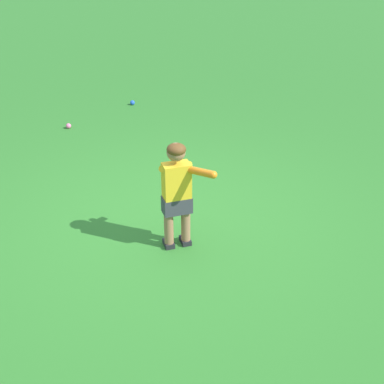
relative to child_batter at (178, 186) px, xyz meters
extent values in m
plane|color=#2D7528|center=(-0.34, 0.35, -0.65)|extent=(40.00, 40.00, 0.00)
cube|color=#232328|center=(-0.08, -0.05, -0.63)|extent=(0.17, 0.17, 0.05)
cylinder|color=#996B4C|center=(-0.07, -0.07, -0.44)|extent=(0.09, 0.09, 0.34)
cube|color=#232328|center=(0.04, 0.07, -0.63)|extent=(0.17, 0.17, 0.05)
cylinder|color=#996B4C|center=(0.05, 0.06, -0.44)|extent=(0.09, 0.09, 0.34)
cube|color=#383842|center=(-0.01, -0.01, -0.19)|extent=(0.29, 0.30, 0.16)
cube|color=yellow|center=(-0.01, -0.01, 0.06)|extent=(0.28, 0.28, 0.34)
sphere|color=#996B4C|center=(-0.01, -0.01, 0.34)|extent=(0.17, 0.17, 0.17)
ellipsoid|color=#563819|center=(0.00, -0.01, 0.37)|extent=(0.25, 0.25, 0.11)
sphere|color=orange|center=(-0.11, 0.09, 0.15)|extent=(0.04, 0.04, 0.04)
cylinder|color=black|center=(-0.02, 0.07, 0.16)|extent=(0.14, 0.06, 0.05)
cylinder|color=orange|center=(0.21, 0.01, 0.20)|extent=(0.35, 0.15, 0.11)
sphere|color=orange|center=(0.37, -0.03, 0.22)|extent=(0.07, 0.07, 0.07)
cylinder|color=yellow|center=(-0.11, 0.04, 0.16)|extent=(0.08, 0.31, 0.14)
cylinder|color=yellow|center=(-0.06, 0.09, 0.16)|extent=(0.31, 0.07, 0.14)
sphere|color=blue|center=(-2.83, 3.36, -0.61)|extent=(0.08, 0.08, 0.08)
sphere|color=pink|center=(-3.06, 1.95, -0.61)|extent=(0.08, 0.08, 0.08)
camera|label=1|loc=(1.98, -3.43, 2.09)|focal=45.70mm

